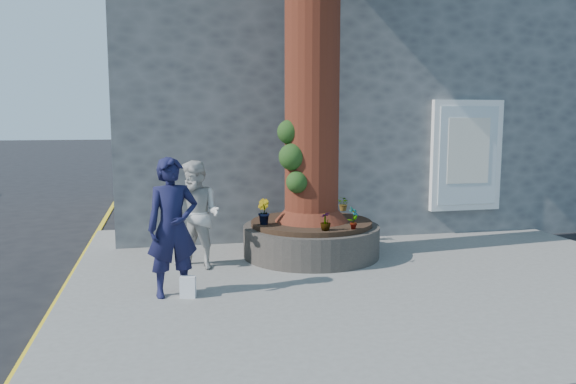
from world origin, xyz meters
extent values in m
plane|color=black|center=(0.00, 0.00, 0.00)|extent=(120.00, 120.00, 0.00)
cube|color=slate|center=(1.50, 1.00, 0.06)|extent=(9.00, 8.00, 0.12)
cube|color=yellow|center=(-3.05, 1.00, 0.00)|extent=(0.10, 30.00, 0.01)
cube|color=#4F5154|center=(2.50, 7.20, 3.00)|extent=(10.00, 8.00, 6.00)
cube|color=white|center=(4.30, 3.14, 1.70)|extent=(1.50, 0.12, 2.20)
cube|color=silver|center=(4.30, 3.08, 1.70)|extent=(1.25, 0.04, 1.95)
cube|color=silver|center=(4.30, 3.06, 1.80)|extent=(0.90, 0.02, 1.30)
cylinder|color=black|center=(0.80, 2.00, 0.38)|extent=(2.30, 2.30, 0.52)
cylinder|color=black|center=(0.80, 2.00, 0.68)|extent=(2.04, 2.04, 0.08)
cone|color=#491912|center=(0.80, 2.00, 1.07)|extent=(1.24, 1.24, 0.70)
sphere|color=#183D14|center=(0.42, 1.80, 1.82)|extent=(0.44, 0.44, 0.44)
sphere|color=#183D14|center=(0.48, 1.70, 1.42)|extent=(0.36, 0.36, 0.36)
sphere|color=#183D14|center=(0.40, 1.92, 2.22)|extent=(0.40, 0.40, 0.40)
imported|color=#131435|center=(-1.52, 0.29, 1.03)|extent=(0.74, 0.55, 1.83)
imported|color=beige|center=(-1.14, 1.60, 0.96)|extent=(1.03, 0.99, 1.68)
cube|color=white|center=(-1.35, 0.16, 0.26)|extent=(0.22, 0.16, 0.28)
imported|color=gray|center=(1.25, 1.15, 0.90)|extent=(0.23, 0.22, 0.36)
imported|color=gray|center=(-0.05, 1.86, 0.93)|extent=(0.29, 0.29, 0.42)
imported|color=gray|center=(0.80, 1.15, 0.86)|extent=(0.22, 0.22, 0.29)
imported|color=gray|center=(1.65, 2.85, 0.86)|extent=(0.31, 0.32, 0.27)
camera|label=1|loc=(-1.59, -7.04, 2.45)|focal=35.00mm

